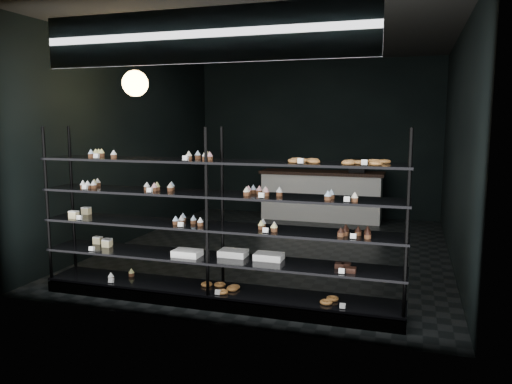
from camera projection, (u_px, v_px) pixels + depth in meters
room at (280, 146)px, 7.52m from camera, size 5.01×6.01×3.20m
display_shelf at (214, 247)px, 5.37m from camera, size 4.00×0.50×1.91m
signage at (200, 36)px, 4.60m from camera, size 3.30×0.05×0.50m
pendant_lamp at (135, 83)px, 6.41m from camera, size 0.33×0.33×0.90m
service_counter at (322, 195)px, 9.97m from camera, size 2.43×0.65×1.23m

